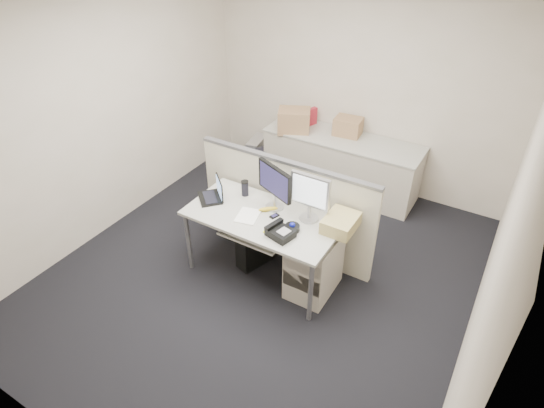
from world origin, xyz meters
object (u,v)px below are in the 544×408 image
Objects in this scene: laptop at (209,190)px; desk_phone at (280,233)px; desk at (263,221)px; monitor_main at (275,188)px.

laptop is 1.24× the size of desk_phone.
laptop is 0.94m from desk_phone.
desk_phone is at bearing -30.96° from desk.
desk_phone reaches higher than desk.
desk_phone is (0.27, -0.36, -0.20)m from monitor_main.
desk is 5.26× the size of laptop.
laptop is at bearing -178.15° from desk.
monitor_main is at bearing 141.38° from desk_phone.
monitor_main is at bearing 81.85° from desk.
monitor_main is 1.63× the size of laptop.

